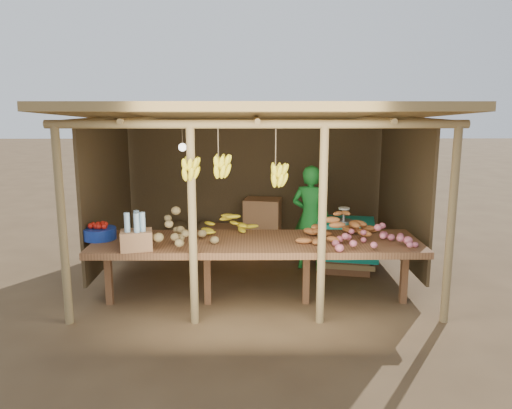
{
  "coord_description": "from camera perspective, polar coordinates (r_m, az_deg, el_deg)",
  "views": [
    {
      "loc": [
        -0.07,
        -6.73,
        2.39
      ],
      "look_at": [
        0.0,
        0.0,
        1.05
      ],
      "focal_mm": 35.0,
      "sensor_mm": 36.0,
      "label": 1
    }
  ],
  "objects": [
    {
      "name": "vendor",
      "position": [
        7.35,
        6.23,
        -1.51
      ],
      "size": [
        0.66,
        0.57,
        1.55
      ],
      "primitive_type": "imported",
      "rotation": [
        0.0,
        0.0,
        2.73
      ],
      "color": "#1B7C2A",
      "rests_on": "ground"
    },
    {
      "name": "counter",
      "position": [
        6.01,
        0.09,
        -4.69
      ],
      "size": [
        3.9,
        1.05,
        0.8
      ],
      "color": "brown",
      "rests_on": "ground"
    },
    {
      "name": "sweet_potato_heap",
      "position": [
        6.12,
        9.47,
        -2.22
      ],
      "size": [
        0.97,
        0.61,
        0.36
      ],
      "primitive_type": null,
      "rotation": [
        0.0,
        0.0,
        0.05
      ],
      "color": "#A55D2A",
      "rests_on": "counter"
    },
    {
      "name": "banana_pile",
      "position": [
        6.33,
        -3.38,
        -1.67
      ],
      "size": [
        0.71,
        0.55,
        0.35
      ],
      "primitive_type": null,
      "rotation": [
        0.0,
        0.0,
        0.32
      ],
      "color": "yellow",
      "rests_on": "counter"
    },
    {
      "name": "bottle_box",
      "position": [
        5.74,
        -13.53,
        -3.42
      ],
      "size": [
        0.4,
        0.34,
        0.44
      ],
      "color": "#986844",
      "rests_on": "counter"
    },
    {
      "name": "onion_heap",
      "position": [
        5.9,
        13.32,
        -2.88
      ],
      "size": [
        1.02,
        0.76,
        0.36
      ],
      "primitive_type": null,
      "rotation": [
        0.0,
        0.0,
        -0.25
      ],
      "color": "#BF5D6E",
      "rests_on": "counter"
    },
    {
      "name": "carton_stack",
      "position": [
        8.07,
        -0.72,
        -3.02
      ],
      "size": [
        1.22,
        0.5,
        0.9
      ],
      "color": "#986844",
      "rests_on": "ground"
    },
    {
      "name": "ground",
      "position": [
        7.14,
        0.0,
        -8.29
      ],
      "size": [
        60.0,
        60.0,
        0.0
      ],
      "primitive_type": "plane",
      "color": "brown",
      "rests_on": "ground"
    },
    {
      "name": "stall_structure",
      "position": [
        6.82,
        -0.19,
        7.38
      ],
      "size": [
        4.7,
        3.5,
        2.43
      ],
      "color": "#94794C",
      "rests_on": "ground"
    },
    {
      "name": "potato_heap",
      "position": [
        5.85,
        -9.52,
        -2.81
      ],
      "size": [
        1.03,
        0.67,
        0.37
      ],
      "primitive_type": null,
      "rotation": [
        0.0,
        0.0,
        0.09
      ],
      "color": "olive",
      "rests_on": "counter"
    },
    {
      "name": "tomato_basin",
      "position": [
        6.32,
        -17.43,
        -3.05
      ],
      "size": [
        0.39,
        0.39,
        0.2
      ],
      "rotation": [
        0.0,
        0.0,
        -0.21
      ],
      "color": "navy",
      "rests_on": "counter"
    },
    {
      "name": "burlap_sacks",
      "position": [
        8.26,
        -7.33,
        -3.64
      ],
      "size": [
        0.9,
        0.47,
        0.64
      ],
      "color": "#483821",
      "rests_on": "ground"
    },
    {
      "name": "tarp_crate",
      "position": [
        7.46,
        10.15,
        -4.4
      ],
      "size": [
        0.94,
        0.85,
        0.97
      ],
      "color": "brown",
      "rests_on": "ground"
    }
  ]
}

